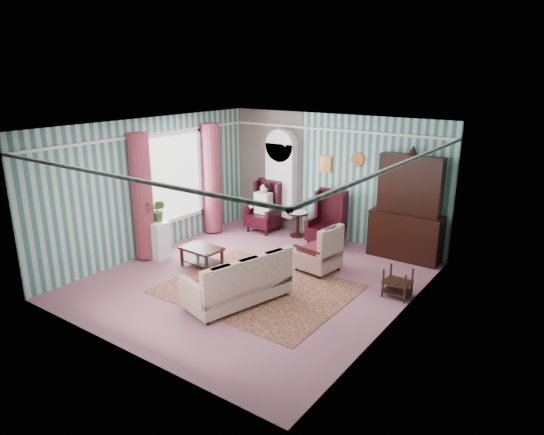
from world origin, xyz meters
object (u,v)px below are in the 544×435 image
Objects in this scene: dresser_hutch at (408,205)px; coffee_table at (202,257)px; seated_woman at (263,208)px; plant_stand at (156,240)px; bookcase at (281,185)px; round_side_table at (298,224)px; sofa at (237,274)px; wingback_left at (263,207)px; wingback_right at (326,219)px; floral_armchair at (318,247)px; nest_table at (398,282)px.

dresser_hutch reaches higher than coffee_table.
seated_woman reaches higher than plant_stand.
bookcase reaches higher than round_side_table.
sofa is (1.66, -3.75, -0.59)m from bookcase.
sofa reaches higher than round_side_table.
round_side_table is at bearing 9.46° from wingback_left.
coffee_table is (-3.16, -2.84, -0.97)m from dresser_hutch.
wingback_right is 1.51m from floral_armchair.
wingback_left is 0.97m from round_side_table.
round_side_table is at bearing 9.46° from seated_woman.
plant_stand is 0.81× the size of floral_armchair.
coffee_table is (0.34, -2.57, -0.38)m from seated_woman.
wingback_left is 2.08× the size of round_side_table.
bookcase is at bearing 57.34° from wingback_left.
dresser_hutch is 2.00× the size of seated_woman.
seated_woman is 1.19× the size of floral_armchair.
wingback_left is at bearing -122.66° from bookcase.
seated_woman reaches higher than floral_armchair.
floral_armchair is at bearing -66.48° from wingback_right.
dresser_hutch is 5.31m from plant_stand.
plant_stand is (-1.70, -2.90, 0.10)m from round_side_table.
sofa is at bearing -60.35° from wingback_left.
wingback_right reaches higher than floral_armchair.
floral_armchair is at bearing 30.57° from coffee_table.
bookcase is 1.22× the size of sofa.
seated_woman is (-1.75, 0.00, -0.04)m from wingback_right.
nest_table is at bearing 13.84° from plant_stand.
coffee_table is (-0.56, -2.72, -0.09)m from round_side_table.
bookcase is 4.15× the size of nest_table.
coffee_table is at bearing -138.11° from dresser_hutch.
bookcase reaches higher than plant_stand.
plant_stand is at bearing -166.16° from nest_table.
seated_woman is (-3.50, -0.27, -0.59)m from dresser_hutch.
nest_table is at bearing -20.85° from wingback_left.
seated_woman is 2.62m from coffee_table.
sofa is (-1.59, -3.63, -0.65)m from dresser_hutch.
coffee_table is (-3.73, -1.02, -0.06)m from nest_table.
wingback_left is at bearing 44.71° from sofa.
coffee_table is at bearing -164.76° from nest_table.
plant_stand is (-2.55, -2.75, -0.22)m from wingback_right.
nest_table is 0.29× the size of sofa.
dresser_hutch is 1.89× the size of wingback_right.
round_side_table is (0.65, -0.24, -0.82)m from bookcase.
dresser_hutch is 2.39× the size of floral_armchair.
wingback_left reaches higher than round_side_table.
floral_armchair is at bearing -46.51° from round_side_table.
bookcase is 1.07m from round_side_table.
round_side_table reaches higher than nest_table.
nest_table is at bearing -28.20° from round_side_table.
wingback_right is 1.56× the size of plant_stand.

